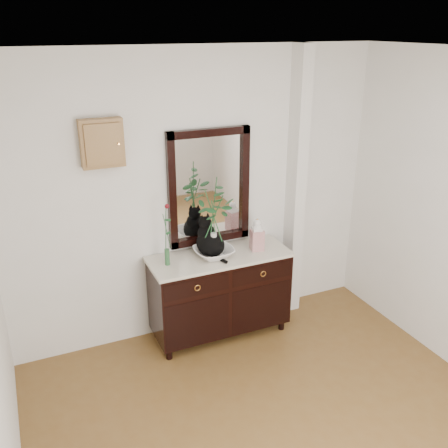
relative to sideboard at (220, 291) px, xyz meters
name	(u,v)px	position (x,y,z in m)	size (l,w,h in m)	color
wall_back	(199,198)	(-0.10, 0.25, 0.88)	(3.60, 0.04, 2.70)	white
pilaster	(296,187)	(0.90, 0.17, 0.88)	(0.12, 0.20, 2.70)	white
sideboard	(220,291)	(0.00, 0.00, 0.00)	(1.33, 0.52, 0.82)	black
wall_mirror	(209,188)	(0.00, 0.24, 0.97)	(0.80, 0.06, 1.10)	black
key_cabinet	(102,143)	(-0.95, 0.21, 1.48)	(0.35, 0.10, 0.40)	brown
cat	(210,236)	(-0.07, 0.04, 0.56)	(0.26, 0.32, 0.37)	black
lotus_bowl	(214,252)	(-0.06, -0.01, 0.42)	(0.36, 0.36, 0.09)	white
vase_branches	(214,216)	(-0.06, -0.01, 0.78)	(0.36, 0.36, 0.77)	silver
bud_vase_rose	(166,234)	(-0.51, 0.01, 0.67)	(0.07, 0.07, 0.59)	#2F6137
ginger_jar	(257,234)	(0.37, -0.03, 0.54)	(0.12, 0.12, 0.32)	white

